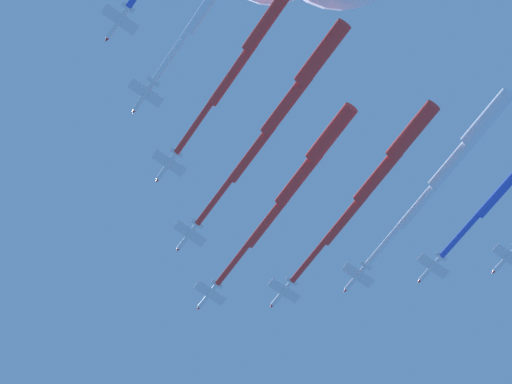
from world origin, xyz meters
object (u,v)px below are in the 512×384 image
Objects in this scene: jet_port_mid at (270,16)px; jet_starboard_inner at (378,175)px; jet_port_inner at (287,103)px; jet_starboard_mid at (453,161)px; jet_lead at (299,177)px.

jet_starboard_inner is at bearing 56.53° from jet_port_mid.
jet_port_mid is at bearing -100.54° from jet_port_inner.
jet_lead is at bearing 174.62° from jet_starboard_mid.
jet_starboard_inner is (18.35, -1.75, -2.66)m from jet_lead.
jet_port_inner is 1.05× the size of jet_starboard_inner.
jet_starboard_mid is at bearing 40.14° from jet_port_mid.
jet_starboard_mid is (17.82, -1.66, 3.26)m from jet_starboard_inner.
jet_starboard_mid is at bearing 22.58° from jet_port_inner.
jet_port_mid is (-3.68, -19.79, 1.91)m from jet_port_inner.
jet_starboard_mid is (42.73, 36.04, -0.13)m from jet_port_mid.
jet_starboard_mid reaches higher than jet_lead.
jet_port_inner is at bearing -98.34° from jet_lead.
jet_starboard_inner is 0.91× the size of jet_port_mid.
jet_starboard_inner is 18.19m from jet_starboard_mid.
jet_port_inner is 1.07× the size of jet_starboard_mid.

